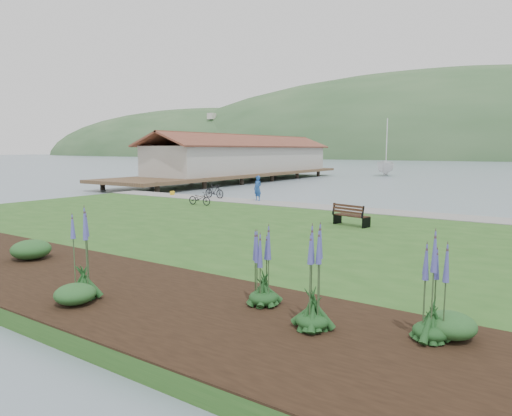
{
  "coord_description": "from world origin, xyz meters",
  "views": [
    {
      "loc": [
        11.19,
        -16.62,
        3.68
      ],
      "look_at": [
        0.91,
        -1.28,
        1.3
      ],
      "focal_mm": 32.0,
      "sensor_mm": 36.0,
      "label": 1
    }
  ],
  "objects_px": {
    "sailboat": "(385,176)",
    "park_bench": "(350,215)",
    "person": "(258,186)",
    "bicycle_a": "(200,198)"
  },
  "relations": [
    {
      "from": "person",
      "to": "sailboat",
      "type": "height_order",
      "value": "sailboat"
    },
    {
      "from": "sailboat",
      "to": "bicycle_a",
      "type": "bearing_deg",
      "value": -97.51
    },
    {
      "from": "bicycle_a",
      "to": "person",
      "type": "bearing_deg",
      "value": -28.52
    },
    {
      "from": "park_bench",
      "to": "person",
      "type": "relative_size",
      "value": 0.89
    },
    {
      "from": "person",
      "to": "sailboat",
      "type": "distance_m",
      "value": 39.27
    },
    {
      "from": "park_bench",
      "to": "person",
      "type": "xyz_separation_m",
      "value": [
        -8.6,
        5.73,
        0.46
      ]
    },
    {
      "from": "person",
      "to": "bicycle_a",
      "type": "bearing_deg",
      "value": -101.83
    },
    {
      "from": "park_bench",
      "to": "bicycle_a",
      "type": "xyz_separation_m",
      "value": [
        -10.26,
        2.02,
        -0.08
      ]
    },
    {
      "from": "bicycle_a",
      "to": "sailboat",
      "type": "relative_size",
      "value": 0.06
    },
    {
      "from": "sailboat",
      "to": "park_bench",
      "type": "bearing_deg",
      "value": -84.97
    }
  ]
}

